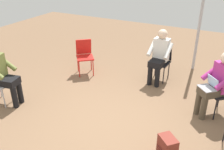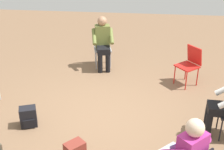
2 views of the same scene
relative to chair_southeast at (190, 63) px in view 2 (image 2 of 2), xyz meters
The scene contains 5 objects.
ground_plane 2.31m from the chair_southeast, 133.18° to the left, with size 14.00×14.00×0.00m, color brown.
chair_southeast is the anchor object (origin of this frame).
chair_east 2.13m from the chair_southeast, 68.26° to the left, with size 0.51×0.48×0.85m.
person_in_olive 2.05m from the chair_southeast, 72.13° to the left, with size 0.57×0.56×1.24m.
backpack_by_empty_chair 3.48m from the chair_southeast, 122.34° to the left, with size 0.30×0.33×0.36m.
Camera 2 is at (-4.61, -0.63, 3.27)m, focal length 50.00 mm.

